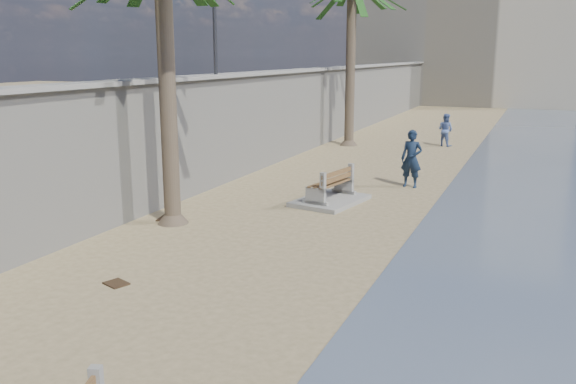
# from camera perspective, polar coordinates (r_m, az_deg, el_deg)

# --- Properties ---
(seawall) EXTENTS (0.45, 70.00, 3.50)m
(seawall) POSITION_cam_1_polar(r_m,az_deg,el_deg) (27.37, 1.48, 7.56)
(seawall) COLOR gray
(seawall) RESTS_ON ground_plane
(wall_cap) EXTENTS (0.80, 70.00, 0.12)m
(wall_cap) POSITION_cam_1_polar(r_m,az_deg,el_deg) (27.26, 1.50, 11.33)
(wall_cap) COLOR gray
(wall_cap) RESTS_ON seawall
(end_building) EXTENTS (18.00, 12.00, 14.00)m
(end_building) POSITION_cam_1_polar(r_m,az_deg,el_deg) (57.84, 16.68, 15.03)
(end_building) COLOR #B7AA93
(end_building) RESTS_ON ground_plane
(bench_far) EXTENTS (1.96, 2.55, 0.96)m
(bench_far) POSITION_cam_1_polar(r_m,az_deg,el_deg) (17.77, 3.98, 0.32)
(bench_far) COLOR gray
(bench_far) RESTS_ON ground_plane
(person_a) EXTENTS (0.81, 0.57, 2.15)m
(person_a) POSITION_cam_1_polar(r_m,az_deg,el_deg) (20.10, 11.50, 3.45)
(person_a) COLOR #132136
(person_a) RESTS_ON ground_plane
(person_b) EXTENTS (1.01, 0.92, 1.70)m
(person_b) POSITION_cam_1_polar(r_m,az_deg,el_deg) (29.61, 14.52, 5.81)
(person_b) COLOR #5068A6
(person_b) RESTS_ON ground_plane
(debris_c) EXTENTS (0.62, 0.71, 0.03)m
(debris_c) POSITION_cam_1_polar(r_m,az_deg,el_deg) (16.40, -11.10, -2.41)
(debris_c) COLOR #382616
(debris_c) RESTS_ON ground_plane
(debris_d) EXTENTS (0.53, 0.48, 0.03)m
(debris_d) POSITION_cam_1_polar(r_m,az_deg,el_deg) (12.09, -15.77, -8.23)
(debris_d) COLOR #382616
(debris_d) RESTS_ON ground_plane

